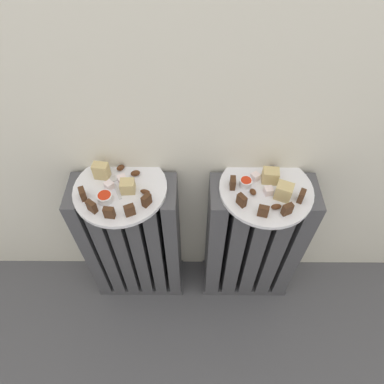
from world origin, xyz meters
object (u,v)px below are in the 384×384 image
at_px(jam_bowl_left, 104,197).
at_px(radiator_left, 133,243).
at_px(radiator_right, 251,244).
at_px(plate_left, 119,189).
at_px(jam_bowl_right, 245,182).
at_px(fork, 114,185).
at_px(plate_right, 265,189).

bearing_deg(jam_bowl_left, radiator_left, 53.97).
xyz_separation_m(radiator_right, plate_left, (-0.43, -0.00, 0.31)).
bearing_deg(jam_bowl_right, radiator_left, -178.31).
bearing_deg(fork, jam_bowl_left, -109.90).
height_order(radiator_right, plate_right, plate_right).
bearing_deg(jam_bowl_left, plate_left, 53.97).
xyz_separation_m(radiator_right, jam_bowl_right, (-0.06, 0.01, 0.33)).
bearing_deg(plate_right, plate_left, 180.00).
xyz_separation_m(plate_left, plate_right, (0.43, 0.00, 0.00)).
relative_size(radiator_right, fork, 6.71).
xyz_separation_m(radiator_left, plate_left, (0.00, -0.00, 0.31)).
height_order(plate_right, fork, fork).
distance_m(radiator_right, jam_bowl_left, 0.57).
bearing_deg(plate_right, fork, 179.18).
xyz_separation_m(plate_right, fork, (-0.44, 0.01, 0.01)).
bearing_deg(plate_left, radiator_left, 90.00).
bearing_deg(fork, plate_left, -23.11).
distance_m(jam_bowl_left, jam_bowl_right, 0.41).
height_order(radiator_right, fork, fork).
bearing_deg(radiator_right, jam_bowl_left, -174.23).
distance_m(plate_right, fork, 0.44).
relative_size(radiator_left, jam_bowl_right, 16.16).
xyz_separation_m(plate_left, fork, (-0.01, 0.01, 0.01)).
height_order(plate_left, jam_bowl_right, jam_bowl_right).
relative_size(radiator_right, plate_right, 2.19).
relative_size(radiator_right, jam_bowl_left, 13.56).
height_order(plate_left, plate_right, same).
distance_m(plate_left, jam_bowl_right, 0.37).
distance_m(radiator_left, plate_right, 0.53).
height_order(radiator_left, jam_bowl_right, jam_bowl_right).
bearing_deg(jam_bowl_left, fork, 70.10).
distance_m(jam_bowl_left, fork, 0.06).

